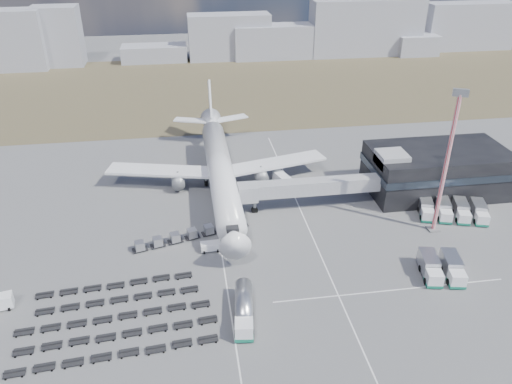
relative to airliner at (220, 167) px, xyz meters
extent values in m
plane|color=#565659|center=(0.00, -32.38, -5.29)|extent=(420.00, 420.00, 0.00)
cube|color=brown|center=(0.00, 77.62, -5.29)|extent=(420.00, 90.00, 0.01)
cube|color=silver|center=(-2.00, -27.38, -5.29)|extent=(0.25, 110.00, 0.01)
cube|color=silver|center=(16.00, -27.38, -5.29)|extent=(0.25, 110.00, 0.01)
cube|color=silver|center=(25.00, -40.38, -5.29)|extent=(40.00, 0.25, 0.01)
cube|color=black|center=(48.00, -8.38, -0.29)|extent=(30.00, 16.00, 10.00)
cube|color=#262D38|center=(48.00, -8.38, 0.91)|extent=(30.40, 16.40, 1.60)
cube|color=#939399|center=(36.00, -10.38, 4.21)|extent=(6.00, 6.00, 3.00)
cube|color=#939399|center=(18.10, -11.88, -0.19)|extent=(29.80, 3.00, 3.00)
cube|color=#939399|center=(4.70, -12.38, -0.19)|extent=(4.00, 3.60, 3.40)
cylinder|color=slate|center=(6.20, -11.88, -2.74)|extent=(0.70, 0.70, 5.10)
cylinder|color=black|center=(6.20, -11.88, -4.84)|extent=(1.40, 0.90, 1.40)
cylinder|color=white|center=(0.00, -2.38, 0.01)|extent=(5.60, 48.00, 5.60)
cone|color=white|center=(0.00, -28.88, 0.01)|extent=(5.60, 5.00, 5.60)
cone|color=white|center=(0.00, 25.62, 0.81)|extent=(5.60, 8.00, 5.60)
cube|color=black|center=(0.00, -26.88, 0.81)|extent=(2.20, 2.00, 0.80)
cube|color=white|center=(-13.00, 2.62, -1.19)|extent=(25.59, 11.38, 0.50)
cube|color=white|center=(13.00, 2.62, -1.19)|extent=(25.59, 11.38, 0.50)
cylinder|color=slate|center=(-9.50, 0.62, -2.89)|extent=(3.00, 5.00, 3.00)
cylinder|color=slate|center=(9.50, 0.62, -2.89)|extent=(3.00, 5.00, 3.00)
cube|color=white|center=(-5.50, 27.62, 1.21)|extent=(9.49, 5.63, 0.35)
cube|color=white|center=(5.50, 27.62, 1.21)|extent=(9.49, 5.63, 0.35)
cube|color=white|center=(0.00, 28.62, 6.51)|extent=(0.50, 9.06, 11.45)
cylinder|color=slate|center=(0.00, -23.38, -4.04)|extent=(0.50, 0.50, 2.50)
cylinder|color=slate|center=(-3.20, 1.62, -4.04)|extent=(0.60, 0.60, 2.50)
cylinder|color=slate|center=(3.20, 1.62, -4.04)|extent=(0.60, 0.60, 2.50)
cylinder|color=black|center=(0.00, -23.38, -4.79)|extent=(0.50, 1.20, 1.20)
cube|color=#91929F|center=(-56.35, 119.32, 6.56)|extent=(18.29, 12.00, 23.71)
cube|color=#91929F|center=(-18.16, 120.34, -1.93)|extent=(27.61, 12.00, 6.72)
cube|color=#91929F|center=(14.41, 119.80, 4.14)|extent=(35.12, 12.00, 18.86)
cube|color=#91929F|center=(38.81, 118.16, 1.79)|extent=(45.14, 12.00, 14.16)
cube|color=#91929F|center=(75.36, 117.91, 6.65)|extent=(49.73, 12.00, 23.88)
cube|color=#91929F|center=(98.42, 114.76, -0.90)|extent=(18.29, 12.00, 8.78)
cube|color=#91929F|center=(126.56, 122.28, 5.13)|extent=(41.85, 12.00, 20.84)
cube|color=white|center=(-0.58, -47.31, -3.67)|extent=(2.99, 2.99, 2.57)
cube|color=#136C52|center=(-0.58, -47.31, -4.68)|extent=(3.11, 3.11, 0.56)
cylinder|color=#B3B3B8|center=(0.07, -41.86, -3.16)|extent=(3.77, 8.67, 2.80)
cube|color=slate|center=(0.07, -41.86, -4.45)|extent=(3.66, 8.66, 0.39)
cylinder|color=black|center=(-0.13, -43.53, -4.73)|extent=(3.04, 1.57, 1.23)
cube|color=white|center=(-4.00, -24.38, -4.50)|extent=(3.69, 2.20, 1.58)
cube|color=white|center=(14.24, -1.17, -3.79)|extent=(3.89, 6.05, 2.63)
cube|color=#136C52|center=(14.24, -1.17, -4.87)|extent=(4.01, 6.17, 0.42)
cube|color=white|center=(32.59, -40.11, -3.84)|extent=(3.00, 2.91, 2.46)
cube|color=#136C52|center=(32.59, -40.11, -4.79)|extent=(3.13, 3.04, 0.50)
cube|color=#B3B3B8|center=(33.34, -36.27, -3.39)|extent=(3.62, 5.57, 2.91)
cube|color=white|center=(36.33, -40.84, -3.84)|extent=(3.00, 2.91, 2.46)
cube|color=#136C52|center=(36.33, -40.84, -4.79)|extent=(3.13, 3.04, 0.50)
cube|color=#B3B3B8|center=(37.08, -37.00, -3.39)|extent=(3.62, 5.57, 2.91)
cube|color=white|center=(40.65, -20.63, -3.94)|extent=(2.95, 2.88, 2.30)
cube|color=#136C52|center=(40.65, -20.63, -4.82)|extent=(3.08, 3.01, 0.47)
cube|color=#B3B3B8|center=(41.69, -17.13, -3.52)|extent=(3.77, 5.31, 2.71)
cube|color=white|center=(44.05, -21.64, -3.94)|extent=(2.95, 2.88, 2.30)
cube|color=#136C52|center=(44.05, -21.64, -4.82)|extent=(3.08, 3.01, 0.47)
cube|color=#B3B3B8|center=(45.09, -18.14, -3.52)|extent=(3.77, 5.31, 2.71)
cube|color=white|center=(47.45, -22.65, -3.94)|extent=(2.95, 2.88, 2.30)
cube|color=#136C52|center=(47.45, -22.65, -4.82)|extent=(3.08, 3.01, 0.47)
cube|color=#B3B3B8|center=(48.49, -19.15, -3.52)|extent=(3.77, 5.31, 2.71)
cube|color=white|center=(50.85, -23.66, -3.94)|extent=(2.95, 2.88, 2.30)
cube|color=#136C52|center=(50.85, -23.66, -4.82)|extent=(3.08, 3.01, 0.47)
cube|color=#B3B3B8|center=(51.89, -20.16, -3.52)|extent=(3.77, 5.31, 2.71)
cube|color=black|center=(-17.03, -22.67, -4.97)|extent=(3.12, 2.38, 0.19)
cube|color=#B3B3B8|center=(-17.03, -22.67, -4.07)|extent=(2.10, 2.10, 1.59)
cube|color=black|center=(-13.75, -21.75, -4.97)|extent=(3.12, 2.38, 0.19)
cube|color=#B3B3B8|center=(-13.75, -21.75, -4.07)|extent=(2.10, 2.10, 1.59)
cube|color=black|center=(-10.47, -20.84, -4.97)|extent=(3.12, 2.38, 0.19)
cube|color=#B3B3B8|center=(-10.47, -20.84, -4.07)|extent=(2.10, 2.10, 1.59)
cube|color=black|center=(-7.20, -19.92, -4.97)|extent=(3.12, 2.38, 0.19)
cube|color=#B3B3B8|center=(-7.20, -19.92, -4.07)|extent=(2.10, 2.10, 1.59)
cube|color=black|center=(-3.92, -19.00, -4.97)|extent=(3.12, 2.38, 0.19)
cube|color=#B3B3B8|center=(-3.92, -19.00, -4.07)|extent=(2.10, 2.10, 1.59)
cube|color=black|center=(-0.65, -18.08, -4.97)|extent=(3.12, 2.38, 0.19)
cube|color=#B3B3B8|center=(-0.65, -18.08, -4.07)|extent=(2.10, 2.10, 1.59)
cube|color=black|center=(2.63, -17.17, -4.97)|extent=(3.12, 2.38, 0.19)
cube|color=#B3B3B8|center=(2.63, -17.17, -4.07)|extent=(2.10, 2.10, 1.59)
cube|color=black|center=(-19.13, -48.32, -4.95)|extent=(30.40, 4.02, 0.68)
cube|color=black|center=(-19.47, -44.35, -4.95)|extent=(30.40, 4.02, 0.68)
cube|color=black|center=(-19.81, -40.38, -4.95)|extent=(30.40, 4.02, 0.68)
cube|color=black|center=(-20.15, -36.40, -4.95)|extent=(26.62, 3.69, 0.68)
cube|color=black|center=(-20.49, -32.43, -4.95)|extent=(26.62, 3.69, 0.68)
cylinder|color=red|center=(40.44, -23.94, 8.63)|extent=(0.78, 0.78, 27.84)
cube|color=slate|center=(40.44, -23.94, 22.88)|extent=(2.70, 1.73, 1.34)
cube|color=#565659|center=(40.44, -23.94, -5.12)|extent=(2.23, 2.23, 0.33)
camera|label=1|loc=(-6.88, -101.35, 49.30)|focal=35.00mm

